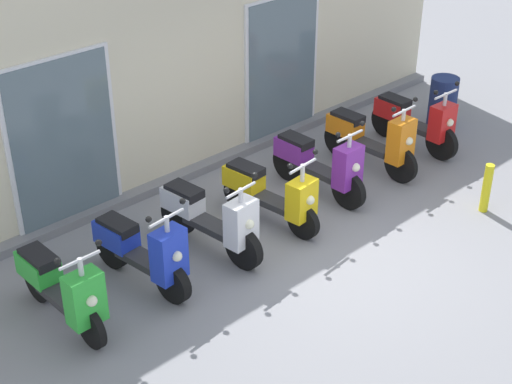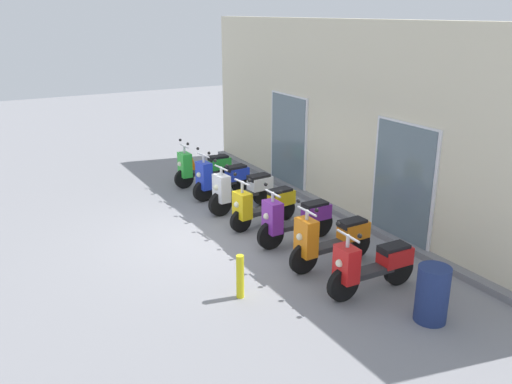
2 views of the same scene
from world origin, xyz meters
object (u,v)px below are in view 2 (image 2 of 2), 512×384
Objects in this scene: scooter_blue at (221,178)px; scooter_white at (242,190)px; scooter_purple at (295,219)px; curb_bollard at (240,277)px; scooter_orange at (330,238)px; scooter_green at (203,167)px; scooter_yellow at (263,205)px; trash_bin at (432,294)px; scooter_red at (372,265)px; traffic_cone at (191,163)px.

scooter_blue is 1.02m from scooter_white.
scooter_purple reaches higher than curb_bollard.
scooter_white is 1.00× the size of scooter_purple.
scooter_purple is 0.98× the size of scooter_orange.
curb_bollard is at bearing -22.46° from scooter_blue.
scooter_green is at bearing 179.50° from scooter_blue.
scooter_green is 2.24× the size of curb_bollard.
scooter_yellow is 1.90× the size of trash_bin.
scooter_purple is at bearing 5.07° from scooter_yellow.
scooter_red is at bearing 0.53° from scooter_white.
trash_bin is (4.22, 0.28, -0.04)m from scooter_yellow.
scooter_purple is at bearing 0.69° from scooter_green.
scooter_purple is (2.02, 0.06, 0.01)m from scooter_white.
curb_bollard is at bearing -132.85° from trash_bin.
scooter_blue is 6.24m from trash_bin.
scooter_purple is (4.09, 0.05, -0.00)m from scooter_green.
scooter_red is 1.05m from trash_bin.
scooter_red is at bearing 64.91° from curb_bollard.
scooter_green is at bearing 161.49° from curb_bollard.
trash_bin is at bearing 1.84° from scooter_green.
trash_bin is 2.78m from curb_bollard.
scooter_blue is 0.90× the size of scooter_orange.
scooter_red reaches higher than traffic_cone.
scooter_red reaches higher than curb_bollard.
scooter_green is at bearing 179.79° from scooter_white.
scooter_yellow reaches higher than trash_bin.
scooter_orange is (3.12, 0.03, 0.04)m from scooter_white.
trash_bin is at bearing 3.31° from scooter_purple.
scooter_purple is 2.01× the size of trash_bin.
scooter_green is 4.09m from scooter_purple.
scooter_green is 0.95× the size of scooter_purple.
scooter_red reaches higher than trash_bin.
scooter_red is at bearing 1.31° from scooter_yellow.
trash_bin is 1.18× the size of curb_bollard.
scooter_blue is 3.04m from scooter_purple.
scooter_blue reaches higher than scooter_yellow.
scooter_white is 1.06× the size of scooter_yellow.
scooter_yellow is 0.93× the size of scooter_orange.
scooter_purple reaches higher than scooter_yellow.
traffic_cone is (-6.57, 1.99, -0.09)m from curb_bollard.
scooter_yellow is at bearing -178.69° from scooter_red.
scooter_yellow is at bearing -0.78° from scooter_green.
scooter_blue is at bearing -0.50° from scooter_green.
scooter_blue reaches higher than trash_bin.
scooter_yellow is 4.25m from traffic_cone.
scooter_blue is 2.18× the size of curb_bollard.
scooter_orange is at bearing -179.67° from scooter_red.
scooter_white is (2.07, -0.01, -0.01)m from scooter_green.
scooter_red is (5.20, 0.04, 0.00)m from scooter_blue.
trash_bin is (6.23, 0.24, -0.05)m from scooter_blue.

